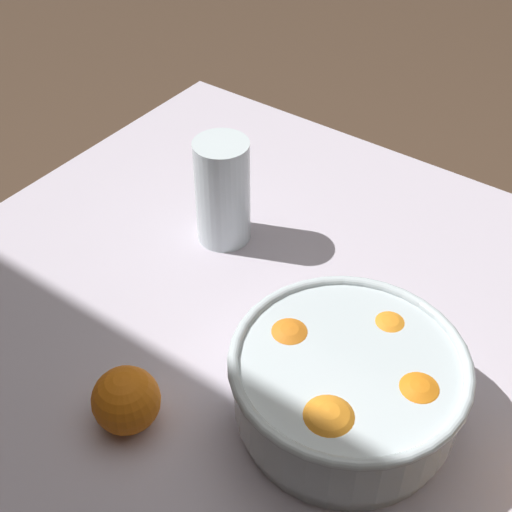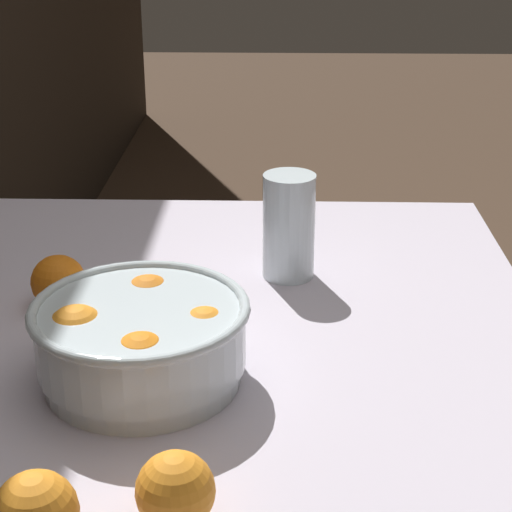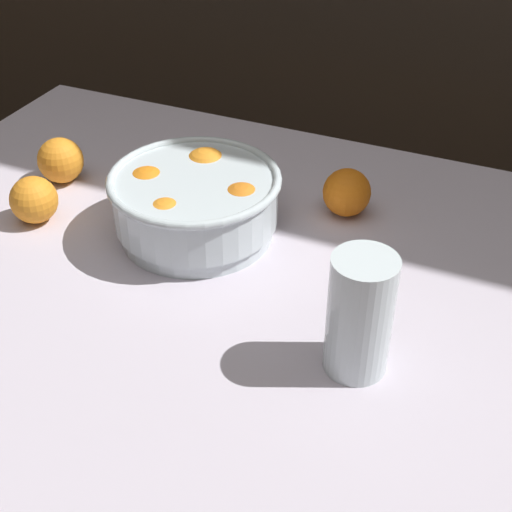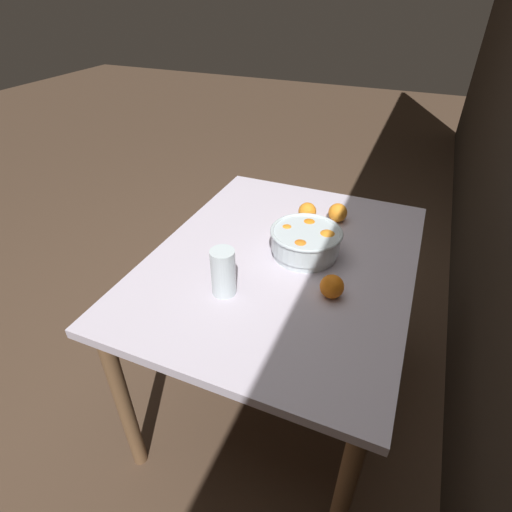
% 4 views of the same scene
% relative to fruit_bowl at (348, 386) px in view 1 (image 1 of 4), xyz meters
% --- Properties ---
extents(dining_table, '(1.09, 0.85, 0.72)m').
position_rel_fruit_bowl_xyz_m(dining_table, '(0.05, -0.06, -0.14)').
color(dining_table, silver).
rests_on(dining_table, ground_plane).
extents(fruit_bowl, '(0.24, 0.24, 0.10)m').
position_rel_fruit_bowl_xyz_m(fruit_bowl, '(0.00, 0.00, 0.00)').
color(fruit_bowl, silver).
rests_on(fruit_bowl, dining_table).
extents(juice_glass, '(0.07, 0.07, 0.15)m').
position_rel_fruit_bowl_xyz_m(juice_glass, '(0.29, -0.16, 0.01)').
color(juice_glass, '#F4A314').
rests_on(juice_glass, dining_table).
extents(orange_loose_front, '(0.07, 0.07, 0.07)m').
position_rel_fruit_bowl_xyz_m(orange_loose_front, '(0.18, 0.14, -0.02)').
color(orange_loose_front, orange).
rests_on(orange_loose_front, dining_table).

